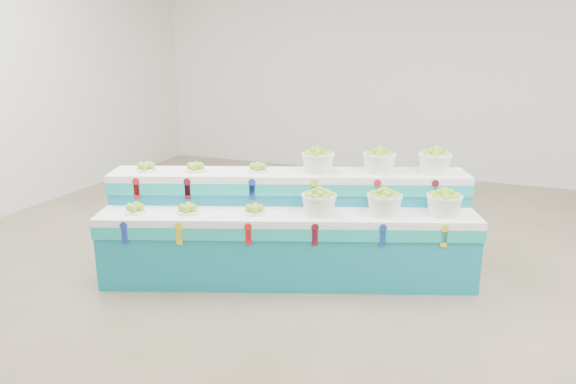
{
  "coord_description": "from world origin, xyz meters",
  "views": [
    {
      "loc": [
        1.12,
        -4.26,
        2.28
      ],
      "look_at": [
        -0.7,
        0.34,
        0.87
      ],
      "focal_mm": 32.69,
      "sensor_mm": 36.0,
      "label": 1
    }
  ],
  "objects_px": {
    "display_stand": "(288,227)",
    "basket_upper_right": "(435,161)",
    "basket_lower_left": "(319,202)",
    "plate_upper_mid": "(195,166)"
  },
  "relations": [
    {
      "from": "display_stand",
      "to": "basket_upper_right",
      "type": "bearing_deg",
      "value": 8.7
    },
    {
      "from": "display_stand",
      "to": "basket_lower_left",
      "type": "height_order",
      "value": "display_stand"
    },
    {
      "from": "basket_lower_left",
      "to": "basket_upper_right",
      "type": "xyz_separation_m",
      "value": [
        0.94,
        0.83,
        0.3
      ]
    },
    {
      "from": "display_stand",
      "to": "plate_upper_mid",
      "type": "xyz_separation_m",
      "value": [
        -0.97,
        -0.12,
        0.56
      ]
    },
    {
      "from": "basket_lower_left",
      "to": "plate_upper_mid",
      "type": "height_order",
      "value": "plate_upper_mid"
    },
    {
      "from": "basket_lower_left",
      "to": "basket_upper_right",
      "type": "relative_size",
      "value": 1.0
    },
    {
      "from": "display_stand",
      "to": "plate_upper_mid",
      "type": "bearing_deg",
      "value": 166.69
    },
    {
      "from": "display_stand",
      "to": "basket_lower_left",
      "type": "relative_size",
      "value": 11.02
    },
    {
      "from": "display_stand",
      "to": "basket_upper_right",
      "type": "relative_size",
      "value": 11.02
    },
    {
      "from": "basket_upper_right",
      "to": "plate_upper_mid",
      "type": "bearing_deg",
      "value": -159.78
    }
  ]
}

